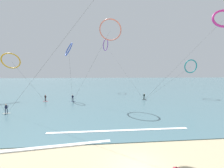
{
  "coord_description": "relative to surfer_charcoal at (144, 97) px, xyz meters",
  "views": [
    {
      "loc": [
        -3.09,
        -11.31,
        7.32
      ],
      "look_at": [
        0.0,
        19.21,
        5.09
      ],
      "focal_mm": 25.15,
      "sensor_mm": 36.0,
      "label": 1
    }
  ],
  "objects": [
    {
      "name": "ground_plane",
      "position": [
        -9.63,
        -29.09,
        -0.82
      ],
      "size": [
        400.0,
        400.0,
        0.0
      ],
      "primitive_type": "plane",
      "color": "tan"
    },
    {
      "name": "wave_crest_mid",
      "position": [
        -9.88,
        -21.5,
        -0.76
      ],
      "size": [
        17.75,
        0.58,
        0.12
      ],
      "primitive_type": "cube",
      "rotation": [
        0.0,
        0.0,
        0.0
      ],
      "color": "white",
      "rests_on": "ground"
    },
    {
      "name": "surfer_crimson",
      "position": [
        -25.5,
        0.19,
        0.0
      ],
      "size": [
        1.4,
        0.64,
        1.7
      ],
      "rotation": [
        0.0,
        0.0,
        4.46
      ],
      "color": "red",
      "rests_on": "ground"
    },
    {
      "name": "surfer_charcoal",
      "position": [
        0.0,
        0.0,
        0.0
      ],
      "size": [
        1.4,
        0.69,
        1.7
      ],
      "rotation": [
        0.0,
        0.0,
        5.82
      ],
      "color": "black",
      "rests_on": "ground"
    },
    {
      "name": "kite_magenta",
      "position": [
        12.34,
        -11.1,
        17.12
      ],
      "size": [
        14.7,
        12.74,
        20.02
      ],
      "rotation": [
        0.0,
        0.0,
        5.96
      ],
      "color": "#CC288E",
      "rests_on": "ground"
    },
    {
      "name": "kite_violet",
      "position": [
        -8.75,
        24.38,
        17.83
      ],
      "size": [
        10.27,
        26.85,
        21.12
      ],
      "rotation": [
        0.0,
        0.0,
        4.27
      ],
      "color": "purple",
      "rests_on": "ground"
    },
    {
      "name": "sea_water",
      "position": [
        -9.63,
        75.12,
        -0.78
      ],
      "size": [
        400.0,
        200.0,
        0.08
      ],
      "primitive_type": "cube",
      "color": "#476B75",
      "rests_on": "ground"
    },
    {
      "name": "kite_coral",
      "position": [
        -9.45,
        -4.28,
        16.11
      ],
      "size": [
        12.06,
        5.86,
        19.13
      ],
      "rotation": [
        0.0,
        0.0,
        2.91
      ],
      "color": "#EA7260",
      "rests_on": "ground"
    },
    {
      "name": "kite_cobalt",
      "position": [
        -20.37,
        5.41,
        13.06
      ],
      "size": [
        3.5,
        8.28,
        15.85
      ],
      "rotation": [
        0.0,
        0.0,
        5.1
      ],
      "color": "#2647B7",
      "rests_on": "ground"
    },
    {
      "name": "wave_crest_near",
      "position": [
        -18.76,
        -25.24,
        -0.76
      ],
      "size": [
        14.98,
        2.38,
        0.12
      ],
      "primitive_type": "cube",
      "rotation": [
        0.0,
        0.0,
        0.13
      ],
      "color": "white",
      "rests_on": "ground"
    },
    {
      "name": "kite_amber",
      "position": [
        -35.76,
        5.11,
        9.77
      ],
      "size": [
        12.82,
        7.45,
        12.85
      ],
      "rotation": [
        0.0,
        0.0,
        0.76
      ],
      "color": "orange",
      "rests_on": "ground"
    },
    {
      "name": "kite_teal",
      "position": [
        15.65,
        4.4,
        8.39
      ],
      "size": [
        17.76,
        4.9,
        11.3
      ],
      "rotation": [
        0.0,
        0.0,
        3.18
      ],
      "color": "teal",
      "rests_on": "ground"
    },
    {
      "name": "surfer_navy",
      "position": [
        -18.67,
        -0.52,
        0.0
      ],
      "size": [
        1.4,
        0.69,
        1.7
      ],
      "rotation": [
        0.0,
        0.0,
        3.64
      ],
      "color": "navy",
      "rests_on": "ground"
    },
    {
      "name": "surfer_ivory",
      "position": [
        -28.64,
        -11.28,
        0.0
      ],
      "size": [
        1.4,
        0.64,
        1.7
      ],
      "rotation": [
        0.0,
        0.0,
        3.44
      ],
      "color": "silver",
      "rests_on": "ground"
    }
  ]
}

